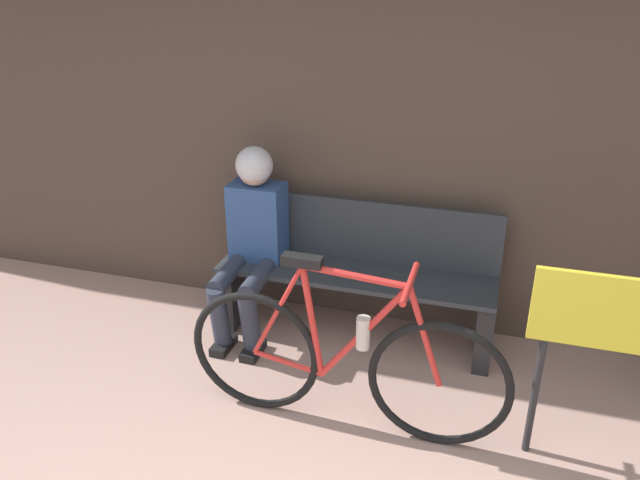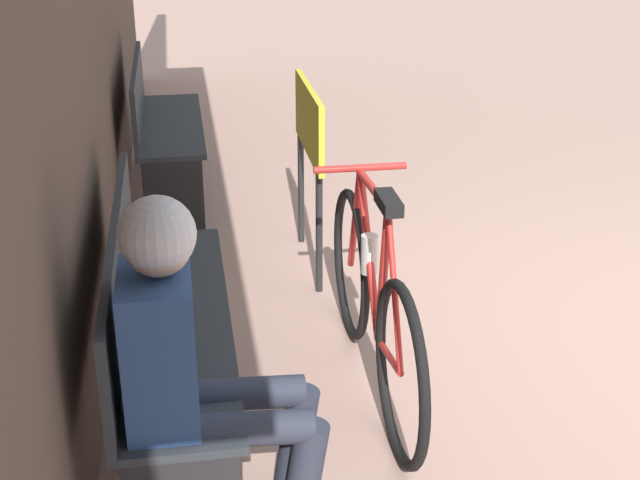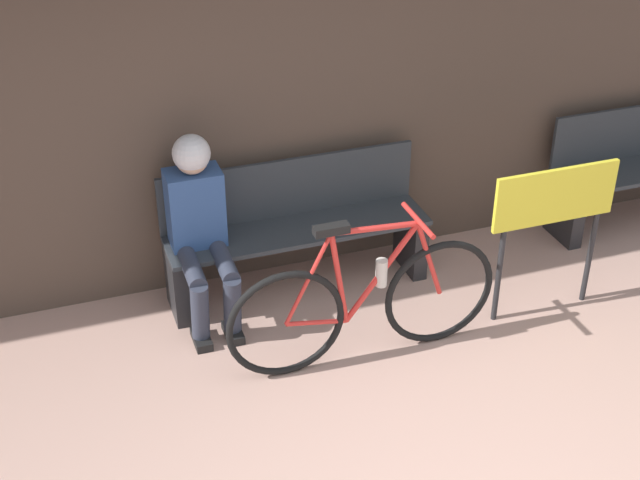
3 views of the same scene
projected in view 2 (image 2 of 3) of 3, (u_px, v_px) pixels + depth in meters
storefront_wall at (43, 2)px, 2.93m from camera, size 12.00×0.56×3.20m
park_bench_near at (162, 332)px, 3.43m from camera, size 1.72×0.42×0.88m
bicycle at (373, 305)px, 3.70m from camera, size 1.67×0.40×0.95m
person_seated at (194, 351)px, 2.75m from camera, size 0.34×0.63×1.22m
park_bench_far at (163, 133)px, 5.91m from camera, size 1.49×0.42×0.88m
signboard at (309, 135)px, 4.68m from camera, size 0.82×0.04×1.01m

